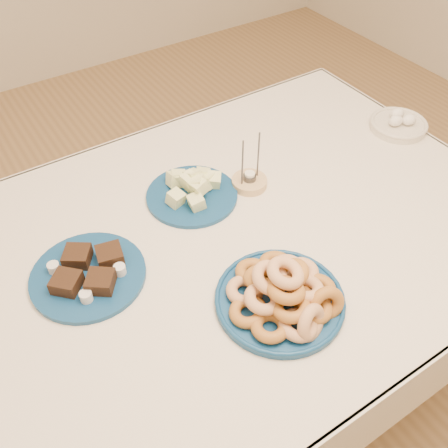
{
  "coord_description": "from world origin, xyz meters",
  "views": [
    {
      "loc": [
        -0.47,
        -0.76,
        1.7
      ],
      "look_at": [
        0.0,
        -0.05,
        0.85
      ],
      "focal_mm": 40.0,
      "sensor_mm": 36.0,
      "label": 1
    }
  ],
  "objects_px": {
    "egg_bowl": "(399,124)",
    "candle_holder": "(249,181)",
    "dining_table": "(214,266)",
    "donut_platter": "(283,295)",
    "melon_plate": "(193,190)",
    "brownie_plate": "(88,273)"
  },
  "relations": [
    {
      "from": "donut_platter",
      "to": "candle_holder",
      "type": "distance_m",
      "value": 0.43
    },
    {
      "from": "candle_holder",
      "to": "donut_platter",
      "type": "bearing_deg",
      "value": -114.96
    },
    {
      "from": "candle_holder",
      "to": "egg_bowl",
      "type": "height_order",
      "value": "candle_holder"
    },
    {
      "from": "melon_plate",
      "to": "egg_bowl",
      "type": "xyz_separation_m",
      "value": [
        0.74,
        -0.08,
        -0.0
      ]
    },
    {
      "from": "donut_platter",
      "to": "egg_bowl",
      "type": "bearing_deg",
      "value": 24.98
    },
    {
      "from": "donut_platter",
      "to": "melon_plate",
      "type": "distance_m",
      "value": 0.44
    },
    {
      "from": "donut_platter",
      "to": "melon_plate",
      "type": "relative_size",
      "value": 1.1
    },
    {
      "from": "dining_table",
      "to": "egg_bowl",
      "type": "height_order",
      "value": "egg_bowl"
    },
    {
      "from": "brownie_plate",
      "to": "candle_holder",
      "type": "height_order",
      "value": "candle_holder"
    },
    {
      "from": "donut_platter",
      "to": "candle_holder",
      "type": "xyz_separation_m",
      "value": [
        0.18,
        0.39,
        -0.02
      ]
    },
    {
      "from": "donut_platter",
      "to": "candle_holder",
      "type": "bearing_deg",
      "value": 65.04
    },
    {
      "from": "dining_table",
      "to": "donut_platter",
      "type": "relative_size",
      "value": 4.89
    },
    {
      "from": "dining_table",
      "to": "brownie_plate",
      "type": "relative_size",
      "value": 4.65
    },
    {
      "from": "melon_plate",
      "to": "egg_bowl",
      "type": "distance_m",
      "value": 0.75
    },
    {
      "from": "dining_table",
      "to": "candle_holder",
      "type": "height_order",
      "value": "candle_holder"
    },
    {
      "from": "melon_plate",
      "to": "egg_bowl",
      "type": "relative_size",
      "value": 1.42
    },
    {
      "from": "dining_table",
      "to": "candle_holder",
      "type": "bearing_deg",
      "value": 32.03
    },
    {
      "from": "egg_bowl",
      "to": "candle_holder",
      "type": "bearing_deg",
      "value": 176.87
    },
    {
      "from": "candle_holder",
      "to": "egg_bowl",
      "type": "relative_size",
      "value": 0.77
    },
    {
      "from": "dining_table",
      "to": "donut_platter",
      "type": "height_order",
      "value": "donut_platter"
    },
    {
      "from": "dining_table",
      "to": "brownie_plate",
      "type": "distance_m",
      "value": 0.35
    },
    {
      "from": "candle_holder",
      "to": "egg_bowl",
      "type": "xyz_separation_m",
      "value": [
        0.58,
        -0.03,
        0.0
      ]
    }
  ]
}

